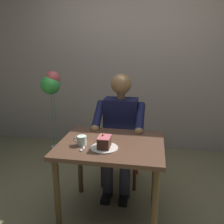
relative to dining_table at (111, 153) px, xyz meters
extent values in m
plane|color=#7F7753|center=(0.00, 0.00, -0.63)|extent=(14.00, 14.00, 0.00)
cube|color=#B09F96|center=(0.00, -1.72, 0.87)|extent=(6.40, 0.12, 3.00)
cube|color=brown|center=(0.00, 0.00, 0.08)|extent=(0.90, 0.73, 0.04)
cylinder|color=brown|center=(-0.39, 0.30, -0.27)|extent=(0.05, 0.05, 0.72)
cylinder|color=brown|center=(0.39, 0.30, -0.27)|extent=(0.05, 0.05, 0.72)
cylinder|color=brown|center=(-0.39, -0.30, -0.27)|extent=(0.05, 0.05, 0.72)
cylinder|color=brown|center=(0.39, -0.30, -0.27)|extent=(0.05, 0.05, 0.72)
cube|color=maroon|center=(0.00, -0.61, -0.19)|extent=(0.42, 0.42, 0.04)
cube|color=maroon|center=(0.00, -0.80, 0.06)|extent=(0.38, 0.04, 0.45)
cylinder|color=maroon|center=(-0.18, -0.43, -0.41)|extent=(0.04, 0.04, 0.44)
cylinder|color=maroon|center=(0.18, -0.43, -0.41)|extent=(0.04, 0.04, 0.44)
cylinder|color=maroon|center=(-0.18, -0.79, -0.41)|extent=(0.04, 0.04, 0.44)
cylinder|color=maroon|center=(0.18, -0.79, -0.41)|extent=(0.04, 0.04, 0.44)
cube|color=#16193E|center=(0.00, -0.59, 0.10)|extent=(0.36, 0.22, 0.54)
sphere|color=#977048|center=(0.00, -0.59, 0.52)|extent=(0.22, 0.22, 0.22)
cylinder|color=#977048|center=(0.00, -0.59, 0.40)|extent=(0.09, 0.09, 0.06)
cylinder|color=#16193E|center=(-0.22, -0.45, 0.22)|extent=(0.08, 0.33, 0.26)
sphere|color=#977048|center=(-0.22, -0.29, 0.11)|extent=(0.09, 0.09, 0.09)
cylinder|color=#16193E|center=(0.22, -0.45, 0.22)|extent=(0.08, 0.33, 0.26)
sphere|color=#977048|center=(0.22, -0.29, 0.11)|extent=(0.09, 0.09, 0.09)
cylinder|color=#2B2C3B|center=(-0.09, -0.47, -0.19)|extent=(0.13, 0.38, 0.14)
cylinder|color=#2B2C3B|center=(0.09, -0.47, -0.19)|extent=(0.13, 0.38, 0.14)
cylinder|color=#2B2C3B|center=(-0.09, -0.29, -0.42)|extent=(0.11, 0.11, 0.42)
cube|color=black|center=(-0.09, -0.23, -0.61)|extent=(0.09, 0.22, 0.05)
cylinder|color=#2B2C3B|center=(0.09, -0.29, -0.42)|extent=(0.11, 0.11, 0.42)
cube|color=black|center=(0.09, -0.23, -0.61)|extent=(0.09, 0.22, 0.05)
cylinder|color=silver|center=(0.03, 0.12, 0.11)|extent=(0.23, 0.23, 0.01)
cube|color=#4B2B1F|center=(0.03, 0.12, 0.15)|extent=(0.10, 0.13, 0.09)
cube|color=#D6646F|center=(0.03, 0.12, 0.20)|extent=(0.10, 0.14, 0.01)
sphere|color=gold|center=(0.05, 0.10, 0.21)|extent=(0.02, 0.02, 0.02)
cylinder|color=silver|center=(0.24, 0.09, 0.14)|extent=(0.08, 0.08, 0.08)
torus|color=silver|center=(0.29, 0.09, 0.14)|extent=(0.05, 0.01, 0.05)
cylinder|color=black|center=(0.24, 0.09, 0.17)|extent=(0.07, 0.07, 0.01)
cube|color=silver|center=(0.21, 0.13, 0.10)|extent=(0.05, 0.11, 0.01)
ellipsoid|color=silver|center=(0.21, 0.20, 0.11)|extent=(0.03, 0.04, 0.01)
cylinder|color=#B2C1C6|center=(0.95, -0.93, -0.52)|extent=(0.12, 0.12, 0.22)
sphere|color=green|center=(0.94, -0.89, 0.44)|extent=(0.24, 0.24, 0.24)
cylinder|color=#4C9956|center=(0.94, -0.89, -0.05)|extent=(0.01, 0.01, 0.73)
sphere|color=#D4565C|center=(0.91, -0.92, 0.52)|extent=(0.19, 0.19, 0.19)
cylinder|color=#4C9956|center=(0.91, -0.92, 0.01)|extent=(0.01, 0.01, 0.84)
camera|label=1|loc=(-0.35, 1.88, 0.91)|focal=38.11mm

